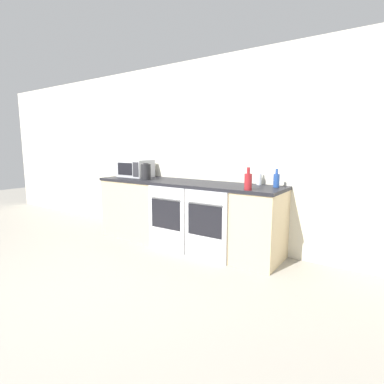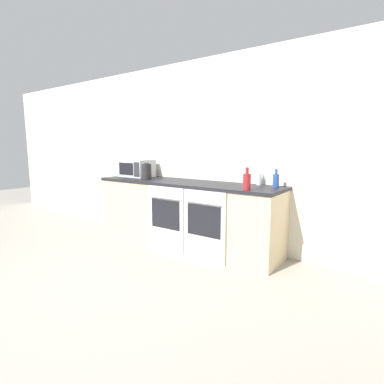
% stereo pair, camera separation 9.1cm
% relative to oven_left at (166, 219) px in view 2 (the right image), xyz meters
% --- Properties ---
extents(ground_plane, '(16.00, 16.00, 0.00)m').
position_rel_oven_left_xyz_m(ground_plane, '(0.05, -1.53, -0.44)').
color(ground_plane, gray).
extents(wall_back, '(10.00, 0.06, 2.60)m').
position_rel_oven_left_xyz_m(wall_back, '(0.05, 0.70, 0.86)').
color(wall_back, silver).
rests_on(wall_back, ground_plane).
extents(counter_back, '(2.77, 0.68, 0.91)m').
position_rel_oven_left_xyz_m(counter_back, '(0.05, 0.34, 0.01)').
color(counter_back, '#D1B789').
rests_on(counter_back, ground_plane).
extents(oven_left, '(0.59, 0.06, 0.87)m').
position_rel_oven_left_xyz_m(oven_left, '(0.00, 0.00, 0.00)').
color(oven_left, silver).
rests_on(oven_left, ground_plane).
extents(oven_right, '(0.59, 0.06, 0.87)m').
position_rel_oven_left_xyz_m(oven_right, '(0.61, 0.00, 0.00)').
color(oven_right, silver).
rests_on(oven_right, ground_plane).
extents(microwave, '(0.52, 0.36, 0.27)m').
position_rel_oven_left_xyz_m(microwave, '(-0.97, 0.42, 0.60)').
color(microwave, '#B7BABF').
rests_on(microwave, counter_back).
extents(bottle_clear, '(0.06, 0.06, 0.20)m').
position_rel_oven_left_xyz_m(bottle_clear, '(1.04, 0.58, 0.54)').
color(bottle_clear, silver).
rests_on(bottle_clear, counter_back).
extents(bottle_red, '(0.09, 0.09, 0.25)m').
position_rel_oven_left_xyz_m(bottle_red, '(1.11, 0.08, 0.57)').
color(bottle_red, maroon).
rests_on(bottle_red, counter_back).
extents(bottle_blue, '(0.07, 0.07, 0.22)m').
position_rel_oven_left_xyz_m(bottle_blue, '(1.30, 0.48, 0.55)').
color(bottle_blue, '#234793').
rests_on(bottle_blue, counter_back).
extents(kettle, '(0.14, 0.14, 0.24)m').
position_rel_oven_left_xyz_m(kettle, '(-0.54, 0.21, 0.58)').
color(kettle, '#232326').
rests_on(kettle, counter_back).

